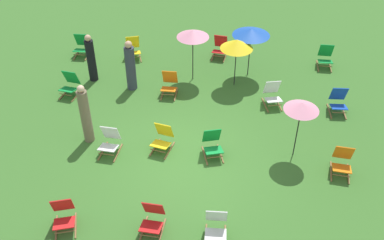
{
  "coord_description": "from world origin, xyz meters",
  "views": [
    {
      "loc": [
        0.97,
        -8.95,
        8.47
      ],
      "look_at": [
        0.0,
        1.2,
        0.5
      ],
      "focal_mm": 42.25,
      "sensor_mm": 36.0,
      "label": 1
    }
  ],
  "objects": [
    {
      "name": "person_2",
      "position": [
        -2.21,
        3.39,
        0.83
      ],
      "size": [
        0.46,
        0.46,
        1.75
      ],
      "rotation": [
        0.0,
        0.0,
        0.62
      ],
      "color": "#333847",
      "rests_on": "ground"
    },
    {
      "name": "umbrella_3",
      "position": [
        -0.25,
        4.16,
        1.71
      ],
      "size": [
        1.06,
        1.06,
        1.84
      ],
      "color": "black",
      "rests_on": "ground"
    },
    {
      "name": "person_0",
      "position": [
        -2.91,
        0.64,
        0.89
      ],
      "size": [
        0.39,
        0.39,
        1.87
      ],
      "rotation": [
        0.0,
        0.0,
        2.67
      ],
      "color": "#72664C",
      "rests_on": "ground"
    },
    {
      "name": "umbrella_1",
      "position": [
        1.17,
        3.92,
        1.53
      ],
      "size": [
        1.06,
        1.06,
        1.69
      ],
      "color": "black",
      "rests_on": "ground"
    },
    {
      "name": "deckchair_6",
      "position": [
        0.6,
        5.77,
        0.37
      ],
      "size": [
        0.58,
        0.82,
        0.83
      ],
      "rotation": [
        0.0,
        0.0,
        -0.15
      ],
      "color": "olive",
      "rests_on": "ground"
    },
    {
      "name": "umbrella_0",
      "position": [
        1.63,
        4.6,
        1.64
      ],
      "size": [
        1.24,
        1.24,
        1.76
      ],
      "color": "black",
      "rests_on": "ground"
    },
    {
      "name": "deckchair_7",
      "position": [
        2.38,
        2.91,
        0.37
      ],
      "size": [
        0.64,
        0.85,
        0.83
      ],
      "rotation": [
        0.0,
        0.0,
        0.23
      ],
      "color": "olive",
      "rests_on": "ground"
    },
    {
      "name": "deckchair_9",
      "position": [
        -4.14,
        2.86,
        0.37
      ],
      "size": [
        0.6,
        0.83,
        0.83
      ],
      "rotation": [
        0.0,
        0.0,
        -0.18
      ],
      "color": "olive",
      "rests_on": "ground"
    },
    {
      "name": "deckchair_3",
      "position": [
        -2.18,
        0.21,
        0.37
      ],
      "size": [
        0.55,
        0.8,
        0.83
      ],
      "rotation": [
        0.0,
        0.0,
        -0.1
      ],
      "color": "olive",
      "rests_on": "ground"
    },
    {
      "name": "umbrella_2",
      "position": [
        2.88,
        0.56,
        1.65
      ],
      "size": [
        0.92,
        0.92,
        1.77
      ],
      "color": "black",
      "rests_on": "ground"
    },
    {
      "name": "deckchair_14",
      "position": [
        4.36,
        5.44,
        0.37
      ],
      "size": [
        0.5,
        0.77,
        0.83
      ],
      "rotation": [
        0.0,
        0.0,
        -0.03
      ],
      "color": "olive",
      "rests_on": "ground"
    },
    {
      "name": "deckchair_13",
      "position": [
        -0.75,
        0.47,
        0.37
      ],
      "size": [
        0.64,
        0.85,
        0.83
      ],
      "rotation": [
        0.0,
        0.0,
        -0.24
      ],
      "color": "olive",
      "rests_on": "ground"
    },
    {
      "name": "ground_plane",
      "position": [
        0.0,
        0.0,
        0.0
      ],
      "size": [
        40.0,
        40.0,
        0.0
      ],
      "primitive_type": "plane",
      "color": "#386B28"
    },
    {
      "name": "deckchair_5",
      "position": [
        -0.93,
        3.19,
        0.37
      ],
      "size": [
        0.5,
        0.77,
        0.83
      ],
      "rotation": [
        0.0,
        0.0,
        -0.03
      ],
      "color": "olive",
      "rests_on": "ground"
    },
    {
      "name": "person_1",
      "position": [
        -3.63,
        3.78,
        0.8
      ],
      "size": [
        0.38,
        0.38,
        1.69
      ],
      "rotation": [
        0.0,
        0.0,
        1.96
      ],
      "color": "black",
      "rests_on": "ground"
    },
    {
      "name": "deckchair_4",
      "position": [
        0.89,
        -2.43,
        0.37
      ],
      "size": [
        0.49,
        0.77,
        0.83
      ],
      "rotation": [
        0.0,
        0.0,
        0.02
      ],
      "color": "olive",
      "rests_on": "ground"
    },
    {
      "name": "deckchair_8",
      "position": [
        4.39,
        2.72,
        0.37
      ],
      "size": [
        0.5,
        0.78,
        0.83
      ],
      "rotation": [
        0.0,
        0.0,
        0.04
      ],
      "color": "olive",
      "rests_on": "ground"
    },
    {
      "name": "deckchair_12",
      "position": [
        4.06,
        -0.01,
        0.37
      ],
      "size": [
        0.57,
        0.81,
        0.83
      ],
      "rotation": [
        0.0,
        0.0,
        -0.12
      ],
      "color": "olive",
      "rests_on": "ground"
    },
    {
      "name": "deckchair_2",
      "position": [
        -0.57,
        -2.35,
        0.37
      ],
      "size": [
        0.54,
        0.8,
        0.83
      ],
      "rotation": [
        0.0,
        0.0,
        -0.08
      ],
      "color": "olive",
      "rests_on": "ground"
    },
    {
      "name": "deckchair_1",
      "position": [
        -2.62,
        -2.45,
        0.37
      ],
      "size": [
        0.67,
        0.86,
        0.83
      ],
      "rotation": [
        0.0,
        0.0,
        0.28
      ],
      "color": "olive",
      "rests_on": "ground"
    },
    {
      "name": "deckchair_0",
      "position": [
        -2.56,
        5.39,
        0.37
      ],
      "size": [
        0.68,
        0.87,
        0.83
      ],
      "rotation": [
        0.0,
        0.0,
        0.3
      ],
      "color": "olive",
      "rests_on": "ground"
    },
    {
      "name": "deckchair_11",
      "position": [
        -4.51,
        5.4,
        0.37
      ],
      "size": [
        0.48,
        0.76,
        0.83
      ],
      "rotation": [
        0.0,
        0.0,
        -0.0
      ],
      "color": "olive",
      "rests_on": "ground"
    },
    {
      "name": "deckchair_10",
      "position": [
        0.64,
        0.36,
        0.37
      ],
      "size": [
        0.66,
        0.86,
        0.83
      ],
      "rotation": [
        0.0,
        0.0,
        0.27
      ],
      "color": "olive",
      "rests_on": "ground"
    }
  ]
}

